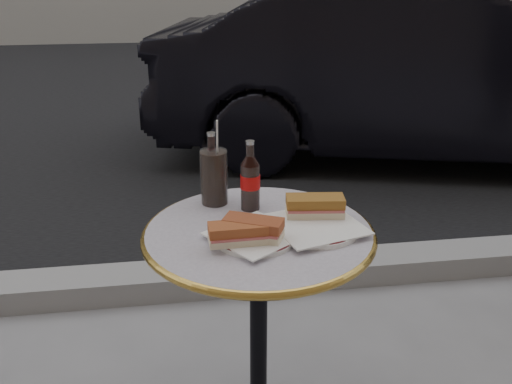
{
  "coord_description": "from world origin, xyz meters",
  "views": [
    {
      "loc": [
        -0.2,
        -1.34,
        1.41
      ],
      "look_at": [
        0.0,
        0.05,
        0.82
      ],
      "focal_mm": 40.0,
      "sensor_mm": 36.0,
      "label": 1
    }
  ],
  "objects": [
    {
      "name": "bistro_table",
      "position": [
        0.0,
        0.0,
        0.37
      ],
      "size": [
        0.62,
        0.62,
        0.73
      ],
      "primitive_type": null,
      "color": "#BAB2C4",
      "rests_on": "ground"
    },
    {
      "name": "asphalt_road",
      "position": [
        0.0,
        5.0,
        0.0
      ],
      "size": [
        40.0,
        8.0,
        0.0
      ],
      "primitive_type": "cube",
      "color": "black",
      "rests_on": "ground"
    },
    {
      "name": "cola_bottle_left",
      "position": [
        -0.1,
        0.22,
        0.84
      ],
      "size": [
        0.06,
        0.06,
        0.21
      ],
      "primitive_type": null,
      "rotation": [
        0.0,
        0.0,
        0.06
      ],
      "color": "black",
      "rests_on": "bistro_table"
    },
    {
      "name": "sandwich_left_a",
      "position": [
        -0.07,
        -0.09,
        0.77
      ],
      "size": [
        0.15,
        0.07,
        0.05
      ],
      "primitive_type": "cube",
      "rotation": [
        0.0,
        0.0,
        0.04
      ],
      "color": "#9C4C27",
      "rests_on": "plate_left"
    },
    {
      "name": "cola_bottle_right",
      "position": [
        -0.0,
        0.14,
        0.83
      ],
      "size": [
        0.07,
        0.07,
        0.2
      ],
      "primitive_type": null,
      "rotation": [
        0.0,
        0.0,
        -0.37
      ],
      "color": "black",
      "rests_on": "bistro_table"
    },
    {
      "name": "curb",
      "position": [
        0.0,
        0.9,
        0.05
      ],
      "size": [
        40.0,
        0.2,
        0.12
      ],
      "primitive_type": "cube",
      "color": "gray",
      "rests_on": "ground"
    },
    {
      "name": "sandwich_left_b",
      "position": [
        -0.02,
        -0.07,
        0.77
      ],
      "size": [
        0.16,
        0.13,
        0.05
      ],
      "primitive_type": "cube",
      "rotation": [
        0.0,
        0.0,
        -0.44
      ],
      "color": "brown",
      "rests_on": "plate_left"
    },
    {
      "name": "sandwich_right",
      "position": [
        0.16,
        0.03,
        0.77
      ],
      "size": [
        0.16,
        0.09,
        0.05
      ],
      "primitive_type": "cube",
      "rotation": [
        0.0,
        0.0,
        -0.12
      ],
      "color": "#905D24",
      "rests_on": "plate_right"
    },
    {
      "name": "plate_right",
      "position": [
        0.15,
        -0.02,
        0.74
      ],
      "size": [
        0.26,
        0.26,
        0.01
      ],
      "primitive_type": "cylinder",
      "rotation": [
        0.0,
        0.0,
        0.1
      ],
      "color": "white",
      "rests_on": "bistro_table"
    },
    {
      "name": "cola_glass",
      "position": [
        -0.1,
        0.19,
        0.81
      ],
      "size": [
        0.08,
        0.08,
        0.16
      ],
      "primitive_type": "cylinder",
      "rotation": [
        0.0,
        0.0,
        -0.04
      ],
      "color": "black",
      "rests_on": "bistro_table"
    },
    {
      "name": "parked_car",
      "position": [
        1.61,
        2.56,
        0.64
      ],
      "size": [
        2.3,
        4.11,
        1.28
      ],
      "primitive_type": "imported",
      "rotation": [
        0.0,
        0.0,
        1.31
      ],
      "color": "black",
      "rests_on": "ground"
    },
    {
      "name": "plate_left",
      "position": [
        -0.02,
        -0.05,
        0.74
      ],
      "size": [
        0.28,
        0.28,
        0.01
      ],
      "primitive_type": "cylinder",
      "rotation": [
        0.0,
        0.0,
        0.43
      ],
      "color": "white",
      "rests_on": "bistro_table"
    }
  ]
}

